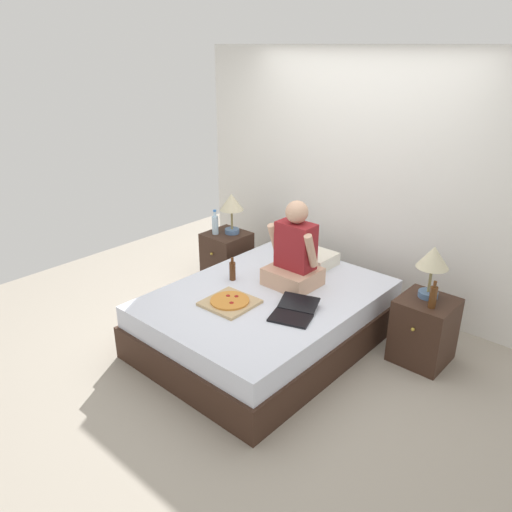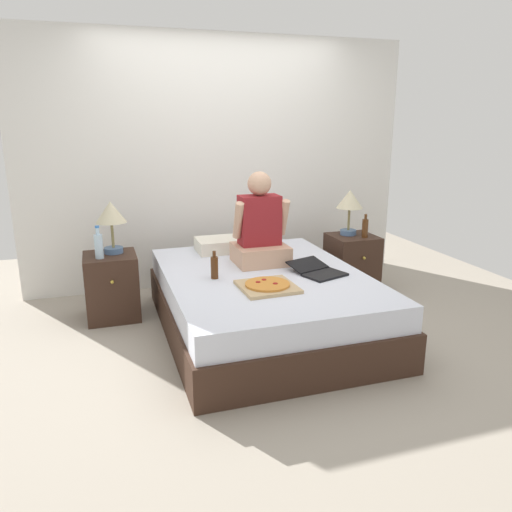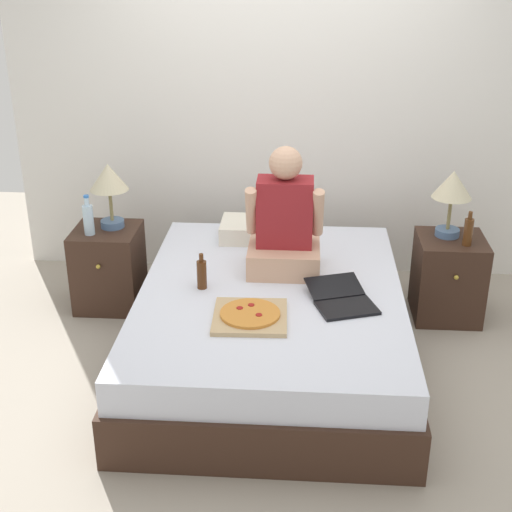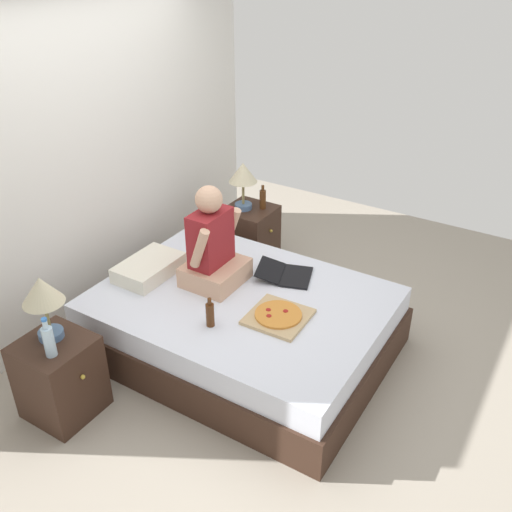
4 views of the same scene
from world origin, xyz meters
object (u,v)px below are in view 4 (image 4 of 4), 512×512
Objects in this scene: nightstand_right at (250,235)px; pizza_box at (278,316)px; person_seated at (213,248)px; lamp_on_right_nightstand at (243,176)px; bed at (242,324)px; lamp_on_left_nightstand at (42,295)px; beer_bottle_on_bed at (210,314)px; laptop at (288,274)px; nightstand_left at (60,377)px; beer_bottle at (263,199)px; water_bottle at (49,341)px.

nightstand_right is 1.38× the size of pizza_box.
lamp_on_right_nightstand is at bearing 21.53° from person_seated.
nightstand_right is (1.17, 0.67, 0.04)m from bed.
lamp_on_left_nightstand reaches higher than beer_bottle_on_bed.
pizza_box is at bearing -48.51° from beer_bottle_on_bed.
lamp_on_left_nightstand is 1.00× the size of lamp_on_right_nightstand.
lamp_on_right_nightstand is 1.20m from laptop.
nightstand_left is at bearing 150.18° from bed.
lamp_on_left_nightstand is at bearing 51.37° from nightstand_left.
lamp_on_right_nightstand reaches higher than pizza_box.
beer_bottle_on_bed is at bearing 131.49° from pizza_box.
bed is 1.49m from lamp_on_left_nightstand.
nightstand_left is 2.44m from beer_bottle.
lamp_on_right_nightstand is (2.31, 0.05, 0.61)m from nightstand_left.
nightstand_right is 2.48× the size of beer_bottle.
nightstand_right is at bearing 0.00° from nightstand_left.
bed is at bearing -32.53° from lamp_on_left_nightstand.
bed is at bearing -147.69° from lamp_on_right_nightstand.
laptop is at bearing -129.64° from lamp_on_right_nightstand.
laptop is 1.20× the size of pizza_box.
lamp_on_left_nightstand reaches higher than bed.
water_bottle is at bearing 167.82° from person_seated.
bed is at bearing 1.51° from beer_bottle_on_bed.
nightstand_left is 1.51m from pizza_box.
nightstand_left is at bearing 138.16° from beer_bottle_on_bed.
laptop is at bearing -132.46° from nightstand_right.
laptop is at bearing -20.57° from bed.
nightstand_right is at bearing 125.01° from beer_bottle.
beer_bottle is 0.47× the size of laptop.
bed is 4.71× the size of lamp_on_right_nightstand.
lamp_on_left_nightstand is 1.81m from laptop.
nightstand_right is 1.74m from beer_bottle_on_bed.
lamp_on_left_nightstand is at bearing 160.45° from person_seated.
nightstand_left is at bearing 48.35° from water_bottle.
person_seated is 1.58× the size of laptop.
beer_bottle reaches higher than beer_bottle_on_bed.
bed is 1.35m from nightstand_right.
beer_bottle_on_bed is (-0.41, -0.01, 0.34)m from bed.
lamp_on_left_nightstand is 1.96× the size of beer_bottle.
lamp_on_right_nightstand is (-0.03, 0.05, 0.61)m from nightstand_right.
water_bottle is 2.49m from beer_bottle.
nightstand_left is (-1.17, 0.67, 0.04)m from bed.
lamp_on_left_nightstand is at bearing 133.61° from pizza_box.
person_seated is 0.63m from laptop.
lamp_on_left_nightstand and lamp_on_right_nightstand have the same top height.
person_seated reaches higher than nightstand_left.
lamp_on_right_nightstand is at bearing 0.00° from lamp_on_left_nightstand.
lamp_on_left_nightstand is 1.63× the size of water_bottle.
beer_bottle_on_bed is at bearing -160.58° from beer_bottle.
nightstand_left is at bearing -178.76° from lamp_on_right_nightstand.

